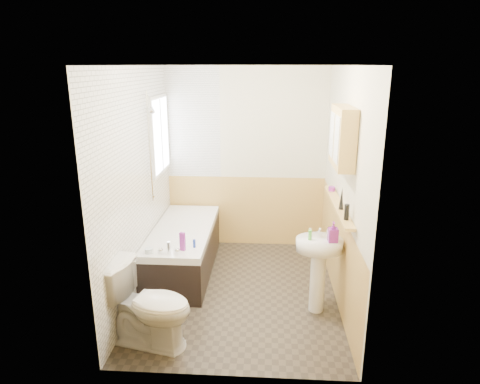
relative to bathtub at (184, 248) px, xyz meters
name	(u,v)px	position (x,y,z in m)	size (l,w,h in m)	color
floor	(239,291)	(0.73, -0.49, -0.30)	(2.80, 2.80, 0.00)	#2D2720
ceiling	(239,65)	(0.73, -0.49, 2.20)	(2.80, 2.80, 0.00)	white
wall_back	(246,159)	(0.73, 0.92, 0.95)	(2.20, 0.02, 2.50)	beige
wall_front	(227,238)	(0.73, -1.90, 0.95)	(2.20, 0.02, 2.50)	beige
wall_left	(137,185)	(-0.38, -0.49, 0.95)	(0.02, 2.80, 2.50)	beige
wall_right	(344,189)	(1.84, -0.49, 0.95)	(0.02, 2.80, 2.50)	beige
wainscot_right	(337,254)	(1.82, -0.49, 0.20)	(0.01, 2.80, 1.00)	#DBB15A
wainscot_front	(228,323)	(0.73, -1.87, 0.20)	(2.20, 0.01, 1.00)	#DBB15A
wainscot_back	(246,211)	(0.73, 0.90, 0.20)	(2.20, 0.01, 1.00)	#DBB15A
tile_cladding_left	(139,185)	(-0.36, -0.49, 0.95)	(0.01, 2.80, 2.50)	white
tile_return_back	(193,123)	(0.01, 0.90, 1.45)	(0.75, 0.01, 1.50)	white
window	(161,135)	(-0.33, 0.46, 1.35)	(0.03, 0.79, 0.99)	white
bathtub	(184,248)	(0.00, 0.00, 0.00)	(0.70, 1.72, 0.72)	black
shower_riser	(150,139)	(-0.31, -0.13, 1.40)	(0.11, 0.08, 1.27)	silver
toilet	(149,305)	(-0.03, -1.49, 0.10)	(0.45, 0.81, 0.80)	white
sink	(319,260)	(1.57, -0.82, 0.28)	(0.48, 0.38, 0.92)	white
pine_shelf	(338,205)	(1.77, -0.59, 0.80)	(0.10, 1.42, 0.03)	#DBB15A
medicine_cabinet	(342,137)	(1.74, -0.73, 1.54)	(0.16, 0.64, 0.58)	#DBB15A
foam_can	(347,212)	(1.77, -1.07, 0.89)	(0.05, 0.05, 0.15)	black
green_bottle	(342,198)	(1.77, -0.76, 0.93)	(0.05, 0.05, 0.23)	black
black_jar	(332,189)	(1.77, -0.11, 0.84)	(0.08, 0.08, 0.05)	purple
soap_bottle	(333,237)	(1.69, -0.88, 0.56)	(0.09, 0.21, 0.10)	purple
clear_bottle	(310,235)	(1.47, -0.85, 0.57)	(0.04, 0.04, 0.10)	#59C647
blue_gel	(182,241)	(0.13, -0.66, 0.38)	(0.06, 0.04, 0.20)	purple
cream_jar	(149,251)	(-0.22, -0.75, 0.30)	(0.09, 0.09, 0.06)	silver
orange_bottle	(194,244)	(0.24, -0.58, 0.32)	(0.03, 0.03, 0.09)	#19339E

